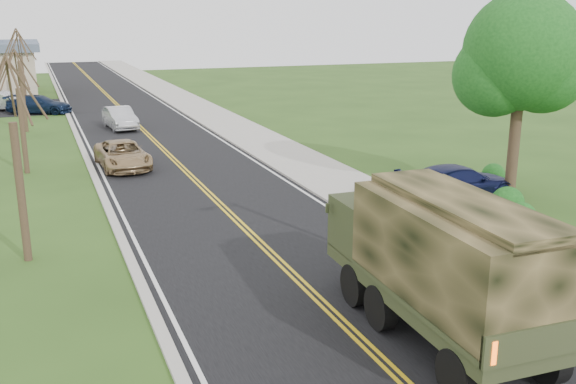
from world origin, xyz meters
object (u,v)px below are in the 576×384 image
suv_champagne (123,155)px  sedan_silver (120,118)px  military_truck (442,256)px  pickup_navy (457,183)px

suv_champagne → sedan_silver: (1.37, 11.50, 0.06)m
sedan_silver → suv_champagne: bearing=-102.9°
military_truck → suv_champagne: bearing=104.3°
sedan_silver → pickup_navy: (10.19, -22.31, 0.02)m
military_truck → suv_champagne: (-4.36, 20.02, -1.34)m
military_truck → sedan_silver: bearing=97.4°
suv_champagne → pickup_navy: size_ratio=0.92×
sedan_silver → pickup_navy: bearing=-71.6°
sedan_silver → pickup_navy: 24.53m
suv_champagne → military_truck: bearing=-81.2°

